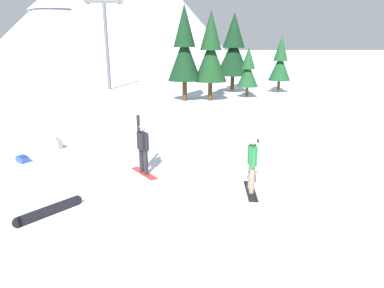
% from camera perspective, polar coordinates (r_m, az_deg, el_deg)
% --- Properties ---
extents(ground_plane, '(800.00, 800.00, 0.00)m').
position_cam_1_polar(ground_plane, '(10.38, -11.86, -8.16)').
color(ground_plane, silver).
extents(snowboarder_foreground, '(0.44, 1.53, 1.72)m').
position_cam_1_polar(snowboarder_foreground, '(10.05, 10.33, -3.29)').
color(snowboarder_foreground, black).
rests_on(snowboarder_foreground, ground_plane).
extents(snowboarder_midground, '(1.04, 1.36, 2.03)m').
position_cam_1_polar(snowboarder_midground, '(11.40, -8.46, -0.53)').
color(snowboarder_midground, red).
rests_on(snowboarder_midground, ground_plane).
extents(loose_snowboard_far_spare, '(1.38, 1.41, 0.28)m').
position_cam_1_polar(loose_snowboard_far_spare, '(9.59, -23.41, -10.47)').
color(loose_snowboard_far_spare, black).
rests_on(loose_snowboard_far_spare, ground_plane).
extents(backpack_grey, '(0.38, 0.37, 0.47)m').
position_cam_1_polar(backpack_grey, '(15.42, -22.09, 0.01)').
color(backpack_grey, gray).
rests_on(backpack_grey, ground_plane).
extents(backpack_blue, '(0.56, 0.53, 0.29)m').
position_cam_1_polar(backpack_blue, '(14.21, -27.19, -2.31)').
color(backpack_blue, '#2D4C9E').
rests_on(backpack_blue, ground_plane).
extents(pine_tree_short, '(2.67, 2.67, 7.41)m').
position_cam_1_polar(pine_tree_short, '(27.00, -1.31, 15.99)').
color(pine_tree_short, '#472D19').
rests_on(pine_tree_short, ground_plane).
extents(pine_tree_twin, '(1.82, 1.82, 4.27)m').
position_cam_1_polar(pine_tree_twin, '(29.27, 9.64, 12.46)').
color(pine_tree_twin, '#472D19').
rests_on(pine_tree_twin, ground_plane).
extents(pine_tree_broad, '(3.21, 3.21, 7.30)m').
position_cam_1_polar(pine_tree_broad, '(32.65, 7.17, 15.85)').
color(pine_tree_broad, '#472D19').
rests_on(pine_tree_broad, ground_plane).
extents(pine_tree_tall, '(2.64, 2.64, 7.00)m').
position_cam_1_polar(pine_tree_tall, '(27.20, 3.25, 15.50)').
color(pine_tree_tall, '#472D19').
rests_on(pine_tree_tall, ground_plane).
extents(pine_tree_slender, '(2.06, 2.06, 5.22)m').
position_cam_1_polar(pine_tree_slender, '(33.20, 15.00, 13.48)').
color(pine_tree_slender, '#472D19').
rests_on(pine_tree_slender, ground_plane).
extents(ski_lift_tower, '(3.78, 0.36, 8.66)m').
position_cam_1_polar(ski_lift_tower, '(35.65, -14.59, 17.33)').
color(ski_lift_tower, '#595B60').
rests_on(ski_lift_tower, ground_plane).
extents(peak_north_spur, '(106.48, 106.48, 49.30)m').
position_cam_1_polar(peak_north_spur, '(281.91, -21.45, 19.79)').
color(peak_north_spur, '#9EA3B2').
rests_on(peak_north_spur, ground_plane).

